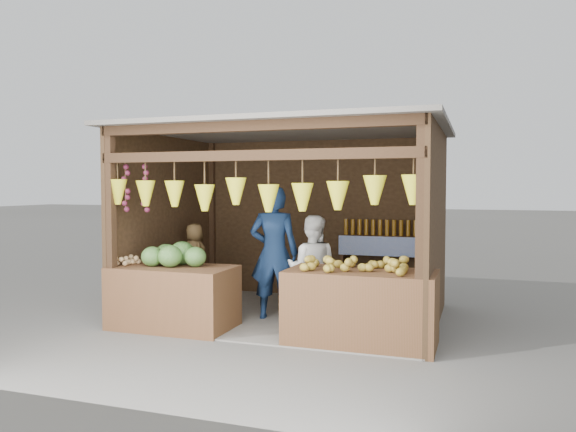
% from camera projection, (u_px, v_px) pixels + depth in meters
% --- Properties ---
extents(ground, '(80.00, 80.00, 0.00)m').
position_uv_depth(ground, '(290.00, 316.00, 7.96)').
color(ground, '#514F49').
rests_on(ground, ground).
extents(stall_structure, '(4.30, 3.30, 2.66)m').
position_uv_depth(stall_structure, '(287.00, 199.00, 7.85)').
color(stall_structure, slate).
rests_on(stall_structure, ground).
extents(back_shelf, '(1.25, 0.32, 1.32)m').
position_uv_depth(back_shelf, '(380.00, 248.00, 8.79)').
color(back_shelf, '#382314').
rests_on(back_shelf, ground).
extents(counter_left, '(1.57, 0.85, 0.80)m').
position_uv_depth(counter_left, '(173.00, 297.00, 7.29)').
color(counter_left, '#50321A').
rests_on(counter_left, ground).
extents(counter_right, '(1.72, 0.85, 0.87)m').
position_uv_depth(counter_right, '(361.00, 307.00, 6.53)').
color(counter_right, '#50331A').
rests_on(counter_right, ground).
extents(stool, '(0.31, 0.31, 0.29)m').
position_uv_depth(stool, '(195.00, 297.00, 8.57)').
color(stool, black).
rests_on(stool, ground).
extents(man_standing, '(0.75, 0.56, 1.86)m').
position_uv_depth(man_standing, '(274.00, 253.00, 7.71)').
color(man_standing, '#122443').
rests_on(man_standing, ground).
extents(woman_standing, '(0.78, 0.65, 1.45)m').
position_uv_depth(woman_standing, '(312.00, 269.00, 7.61)').
color(woman_standing, white).
rests_on(woman_standing, ground).
extents(vendor_seated, '(0.57, 0.55, 0.99)m').
position_uv_depth(vendor_seated, '(195.00, 256.00, 8.54)').
color(vendor_seated, brown).
rests_on(vendor_seated, stool).
extents(melon_pile, '(1.00, 0.50, 0.32)m').
position_uv_depth(melon_pile, '(174.00, 254.00, 7.31)').
color(melon_pile, '#1A4B14').
rests_on(melon_pile, counter_left).
extents(tanfruit_pile, '(0.34, 0.40, 0.13)m').
position_uv_depth(tanfruit_pile, '(128.00, 260.00, 7.43)').
color(tanfruit_pile, olive).
rests_on(tanfruit_pile, counter_left).
extents(mango_pile, '(1.40, 0.64, 0.22)m').
position_uv_depth(mango_pile, '(360.00, 261.00, 6.48)').
color(mango_pile, '#BB5C19').
rests_on(mango_pile, counter_right).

